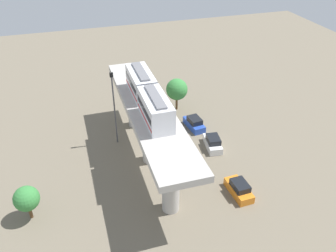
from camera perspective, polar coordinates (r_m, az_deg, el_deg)
name	(u,v)px	position (r m, az deg, el deg)	size (l,w,h in m)	color
ground_plane	(150,160)	(47.05, -2.90, -5.54)	(120.00, 120.00, 0.00)	#706654
viaduct	(149,121)	(43.53, -3.12, 0.77)	(5.20, 28.00, 8.16)	#B7B2AA
train	(148,95)	(41.79, -3.29, 4.99)	(2.64, 13.55, 3.24)	silver
parked_car_blue	(194,123)	(53.22, 4.28, 0.43)	(2.27, 4.38, 1.76)	#284CB7
parked_car_white	(213,143)	(49.29, 7.26, -2.71)	(2.34, 4.40, 1.76)	white
parked_car_orange	(239,189)	(42.51, 11.45, -9.97)	(1.99, 4.28, 1.76)	orange
tree_near_viaduct	(26,199)	(40.52, -21.96, -10.89)	(2.74, 2.74, 4.13)	brown
tree_mid_lot	(177,89)	(56.56, 1.44, 5.94)	(3.48, 3.48, 5.37)	brown
signal_post	(114,106)	(47.70, -8.70, 3.22)	(0.44, 0.28, 10.76)	#4C4C51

